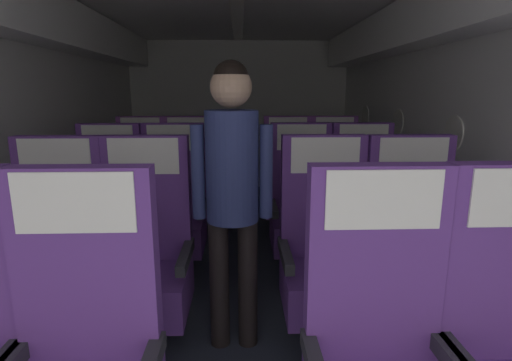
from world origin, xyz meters
TOP-DOWN VIEW (x-y plane):
  - ground at (0.00, 3.16)m, footprint 3.44×6.72m
  - fuselage_shell at (0.00, 3.42)m, footprint 3.32×6.37m
  - seat_b_left_window at (-0.98, 2.40)m, footprint 0.51×0.48m
  - seat_b_left_aisle at (-0.51, 2.41)m, footprint 0.51×0.48m
  - seat_b_right_aisle at (0.99, 2.38)m, footprint 0.51×0.48m
  - seat_b_right_window at (0.50, 2.41)m, footprint 0.51×0.48m
  - seat_c_left_window at (-0.99, 3.31)m, footprint 0.51×0.48m
  - seat_c_left_aisle at (-0.50, 3.33)m, footprint 0.51×0.48m
  - seat_c_right_aisle at (0.99, 3.32)m, footprint 0.51×0.48m
  - seat_c_right_window at (0.50, 3.32)m, footprint 0.51×0.48m
  - seat_d_left_window at (-0.97, 4.25)m, footprint 0.51×0.48m
  - seat_d_left_aisle at (-0.51, 4.25)m, footprint 0.51×0.48m
  - seat_d_right_aisle at (0.98, 4.24)m, footprint 0.51×0.48m
  - seat_d_right_window at (0.50, 4.24)m, footprint 0.51×0.48m
  - flight_attendant at (-0.02, 2.38)m, footprint 0.43×0.28m

SIDE VIEW (x-z plane):
  - ground at x=0.00m, z-range -0.02..0.00m
  - seat_b_left_window at x=-0.98m, z-range -0.10..1.09m
  - seat_b_left_aisle at x=-0.51m, z-range -0.10..1.09m
  - seat_b_right_aisle at x=0.99m, z-range -0.10..1.09m
  - seat_b_right_window at x=0.50m, z-range -0.10..1.09m
  - seat_c_left_window at x=-0.99m, z-range -0.10..1.09m
  - seat_c_left_aisle at x=-0.50m, z-range -0.10..1.09m
  - seat_c_right_aisle at x=0.99m, z-range -0.10..1.09m
  - seat_c_right_window at x=0.50m, z-range -0.10..1.09m
  - seat_d_left_window at x=-0.97m, z-range -0.10..1.09m
  - seat_d_left_aisle at x=-0.51m, z-range -0.10..1.09m
  - seat_d_right_aisle at x=0.98m, z-range -0.10..1.09m
  - seat_d_right_window at x=0.50m, z-range -0.10..1.09m
  - flight_attendant at x=-0.02m, z-range 0.18..1.77m
  - fuselage_shell at x=0.00m, z-range 0.47..2.68m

